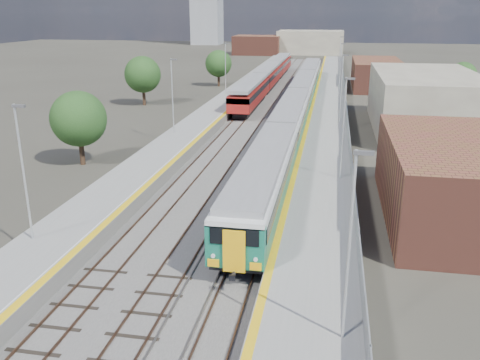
# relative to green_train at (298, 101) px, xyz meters

# --- Properties ---
(ground) EXTENTS (320.00, 320.00, 0.00)m
(ground) POSITION_rel_green_train_xyz_m (-1.50, 2.15, -2.31)
(ground) COLOR #47443A
(ground) RESTS_ON ground
(ballast_bed) EXTENTS (10.50, 155.00, 0.06)m
(ballast_bed) POSITION_rel_green_train_xyz_m (-3.75, 4.65, -2.28)
(ballast_bed) COLOR #565451
(ballast_bed) RESTS_ON ground
(tracks) EXTENTS (8.96, 160.00, 0.17)m
(tracks) POSITION_rel_green_train_xyz_m (-3.15, 6.33, -2.21)
(tracks) COLOR #4C3323
(tracks) RESTS_ON ground
(platform_right) EXTENTS (4.70, 155.00, 8.52)m
(platform_right) POSITION_rel_green_train_xyz_m (3.78, 4.65, -1.78)
(platform_right) COLOR slate
(platform_right) RESTS_ON ground
(platform_left) EXTENTS (4.30, 155.00, 8.52)m
(platform_left) POSITION_rel_green_train_xyz_m (-10.55, 4.64, -1.80)
(platform_left) COLOR slate
(platform_left) RESTS_ON ground
(buildings) EXTENTS (72.00, 185.50, 40.00)m
(buildings) POSITION_rel_green_train_xyz_m (-19.62, 90.75, 8.39)
(buildings) COLOR brown
(buildings) RESTS_ON ground
(green_train) EXTENTS (2.98, 83.02, 3.28)m
(green_train) POSITION_rel_green_train_xyz_m (0.00, 0.00, 0.00)
(green_train) COLOR black
(green_train) RESTS_ON ground
(red_train) EXTENTS (2.90, 58.73, 3.66)m
(red_train) POSITION_rel_green_train_xyz_m (-7.00, 26.21, -0.15)
(red_train) COLOR black
(red_train) RESTS_ON ground
(tree_a) EXTENTS (4.82, 4.82, 6.53)m
(tree_a) POSITION_rel_green_train_xyz_m (-17.29, -22.98, 1.80)
(tree_a) COLOR #382619
(tree_a) RESTS_ON ground
(tree_b) EXTENTS (5.12, 5.12, 6.94)m
(tree_b) POSITION_rel_green_train_xyz_m (-22.47, 6.26, 2.06)
(tree_b) COLOR #382619
(tree_b) RESTS_ON ground
(tree_c) EXTENTS (4.69, 4.69, 6.36)m
(tree_c) POSITION_rel_green_train_xyz_m (-16.07, 26.88, 1.69)
(tree_c) COLOR #382619
(tree_c) RESTS_ON ground
(tree_d) EXTENTS (4.18, 4.18, 5.66)m
(tree_d) POSITION_rel_green_train_xyz_m (23.46, 19.85, 1.24)
(tree_d) COLOR #382619
(tree_d) RESTS_ON ground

